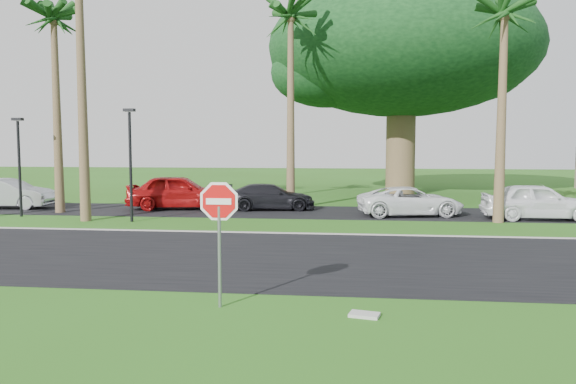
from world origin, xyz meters
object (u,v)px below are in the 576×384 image
(stop_sign_near, at_px, (219,218))
(car_red, at_px, (179,192))
(car_minivan, at_px, (410,202))
(car_pickup, at_px, (538,202))
(car_dark, at_px, (270,197))
(car_silver, at_px, (8,194))

(stop_sign_near, bearing_deg, car_red, 110.30)
(car_minivan, xyz_separation_m, car_pickup, (5.20, -0.69, 0.13))
(car_pickup, bearing_deg, car_red, 83.01)
(car_dark, relative_size, car_minivan, 0.93)
(car_red, bearing_deg, stop_sign_near, -169.84)
(car_dark, bearing_deg, car_minivan, -112.07)
(car_red, distance_m, car_pickup, 16.33)
(stop_sign_near, height_order, car_pickup, stop_sign_near)
(stop_sign_near, bearing_deg, car_silver, 133.41)
(car_dark, height_order, car_minivan, car_minivan)
(car_red, height_order, car_minivan, car_red)
(car_silver, relative_size, car_red, 0.89)
(car_dark, xyz_separation_m, car_minivan, (6.53, -1.51, 0.02))
(stop_sign_near, relative_size, car_silver, 0.59)
(car_pickup, bearing_deg, car_dark, 79.24)
(stop_sign_near, xyz_separation_m, car_red, (-5.89, 15.93, -0.93))
(stop_sign_near, distance_m, car_dark, 16.28)
(car_silver, relative_size, car_dark, 1.03)
(car_red, xyz_separation_m, car_pickup, (16.22, -1.95, -0.07))
(car_red, distance_m, car_minivan, 11.09)
(car_dark, bearing_deg, car_pickup, -109.67)
(stop_sign_near, bearing_deg, car_pickup, 53.55)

